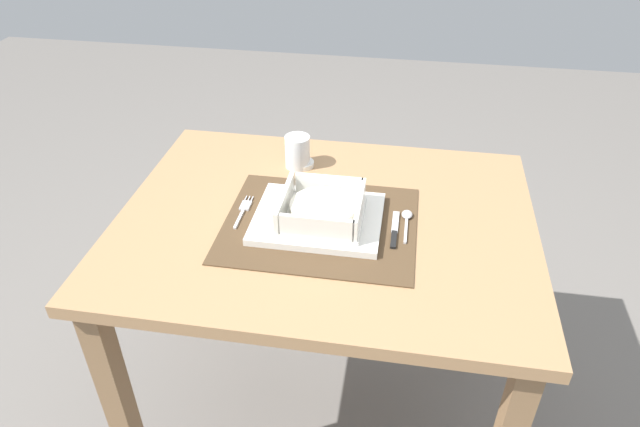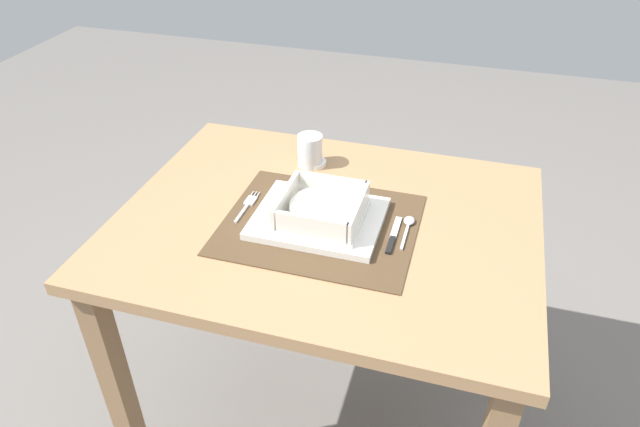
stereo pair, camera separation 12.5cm
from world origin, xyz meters
name	(u,v)px [view 2 (the right image)]	position (x,y,z in m)	size (l,w,h in m)	color
ground_plane	(325,413)	(0.00, 0.00, 0.00)	(6.00, 6.00, 0.00)	slate
dining_table	(326,254)	(0.00, 0.00, 0.60)	(0.93, 0.73, 0.71)	#A37A51
placemat	(320,224)	(-0.01, -0.03, 0.71)	(0.42, 0.35, 0.00)	#4C3823
serving_plate	(319,218)	(-0.01, -0.02, 0.72)	(0.28, 0.23, 0.02)	white
porridge_bowl	(321,210)	(0.00, -0.03, 0.75)	(0.17, 0.17, 0.06)	white
fork	(248,204)	(-0.19, -0.01, 0.71)	(0.02, 0.13, 0.00)	silver
spoon	(408,224)	(0.18, 0.02, 0.71)	(0.02, 0.12, 0.01)	silver
butter_knife	(393,236)	(0.16, -0.03, 0.71)	(0.01, 0.14, 0.01)	black
drinking_glass	(310,152)	(-0.11, 0.22, 0.74)	(0.06, 0.06, 0.08)	white
condiment_saucer	(315,162)	(-0.09, 0.22, 0.72)	(0.06, 0.06, 0.03)	white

